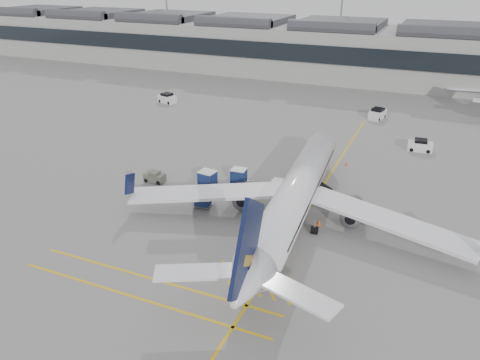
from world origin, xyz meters
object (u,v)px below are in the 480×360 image
at_px(belt_loader, 310,186).
at_px(pushback_tug, 155,177).
at_px(airliner_main, 296,195).
at_px(ramp_agent_a, 283,187).
at_px(baggage_cart_a, 278,186).
at_px(ramp_agent_b, 245,193).

bearing_deg(belt_loader, pushback_tug, -155.17).
relative_size(airliner_main, ramp_agent_a, 23.72).
bearing_deg(airliner_main, baggage_cart_a, 119.51).
relative_size(belt_loader, baggage_cart_a, 2.64).
xyz_separation_m(airliner_main, belt_loader, (-0.54, 7.67, -2.39)).
height_order(airliner_main, ramp_agent_a, airliner_main).
relative_size(baggage_cart_a, ramp_agent_a, 1.04).
xyz_separation_m(baggage_cart_a, pushback_tug, (-14.32, -2.78, -0.30)).
bearing_deg(airliner_main, ramp_agent_b, 156.54).
bearing_deg(ramp_agent_b, airliner_main, 150.69).
relative_size(airliner_main, baggage_cart_a, 22.80).
relative_size(ramp_agent_a, ramp_agent_b, 0.85).
bearing_deg(belt_loader, baggage_cart_a, -133.25).
height_order(belt_loader, pushback_tug, belt_loader).
height_order(belt_loader, ramp_agent_b, ramp_agent_b).
xyz_separation_m(belt_loader, pushback_tug, (-17.33, -5.17, 0.07)).
bearing_deg(belt_loader, ramp_agent_a, -129.35).
height_order(belt_loader, ramp_agent_a, belt_loader).
xyz_separation_m(ramp_agent_a, ramp_agent_b, (-3.22, -3.22, 0.13)).
height_order(airliner_main, belt_loader, airliner_main).
bearing_deg(pushback_tug, ramp_agent_a, 9.75).
xyz_separation_m(belt_loader, ramp_agent_a, (-2.50, -2.29, 0.28)).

